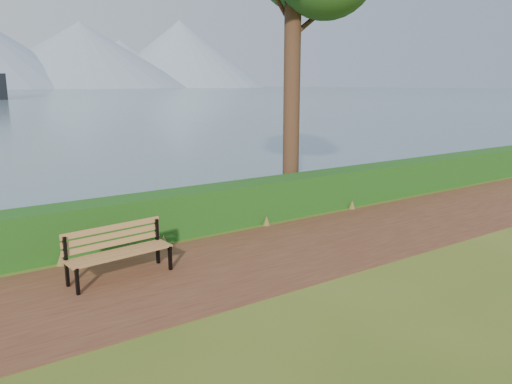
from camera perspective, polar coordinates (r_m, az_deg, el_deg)
ground at (r=9.69m, az=0.60°, el=-8.13°), size 140.00×140.00×0.00m
path at (r=9.92m, az=-0.40°, el=-7.60°), size 40.00×3.40×0.01m
hedge at (r=11.67m, az=-6.76°, el=-2.09°), size 32.00×0.85×1.00m
bench at (r=9.20m, az=-15.55°, el=-6.19°), size 1.90×0.73×0.93m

